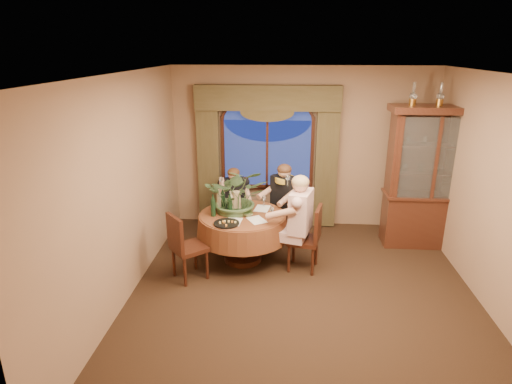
# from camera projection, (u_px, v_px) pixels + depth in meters

# --- Properties ---
(floor) EXTENTS (5.00, 5.00, 0.00)m
(floor) POSITION_uv_depth(u_px,v_px,m) (303.00, 297.00, 5.56)
(floor) COLOR black
(floor) RESTS_ON ground
(wall_back) EXTENTS (4.50, 0.00, 4.50)m
(wall_back) POSITION_uv_depth(u_px,v_px,m) (302.00, 148.00, 7.47)
(wall_back) COLOR #8F6D52
(wall_back) RESTS_ON ground
(wall_right) EXTENTS (0.00, 5.00, 5.00)m
(wall_right) POSITION_uv_depth(u_px,v_px,m) (502.00, 200.00, 4.95)
(wall_right) COLOR #8F6D52
(wall_right) RESTS_ON ground
(ceiling) EXTENTS (5.00, 5.00, 0.00)m
(ceiling) POSITION_uv_depth(u_px,v_px,m) (312.00, 74.00, 4.66)
(ceiling) COLOR white
(ceiling) RESTS_ON wall_back
(window) EXTENTS (1.62, 0.10, 1.32)m
(window) POSITION_uv_depth(u_px,v_px,m) (267.00, 154.00, 7.48)
(window) COLOR navy
(window) RESTS_ON wall_back
(arched_transom) EXTENTS (1.60, 0.06, 0.44)m
(arched_transom) POSITION_uv_depth(u_px,v_px,m) (268.00, 109.00, 7.23)
(arched_transom) COLOR navy
(arched_transom) RESTS_ON wall_back
(drapery_left) EXTENTS (0.38, 0.14, 2.32)m
(drapery_left) POSITION_uv_depth(u_px,v_px,m) (209.00, 161.00, 7.55)
(drapery_left) COLOR #41371D
(drapery_left) RESTS_ON floor
(drapery_right) EXTENTS (0.38, 0.14, 2.32)m
(drapery_right) POSITION_uv_depth(u_px,v_px,m) (326.00, 163.00, 7.40)
(drapery_right) COLOR #41371D
(drapery_right) RESTS_ON floor
(swag_valance) EXTENTS (2.45, 0.16, 0.42)m
(swag_valance) POSITION_uv_depth(u_px,v_px,m) (267.00, 98.00, 7.09)
(swag_valance) COLOR #41371D
(swag_valance) RESTS_ON wall_back
(dining_table) EXTENTS (1.40, 1.40, 0.75)m
(dining_table) POSITION_uv_depth(u_px,v_px,m) (243.00, 237.00, 6.41)
(dining_table) COLOR maroon
(dining_table) RESTS_ON floor
(china_cabinet) EXTENTS (1.39, 0.55, 2.26)m
(china_cabinet) POSITION_uv_depth(u_px,v_px,m) (429.00, 178.00, 6.71)
(china_cabinet) COLOR #37170E
(china_cabinet) RESTS_ON floor
(oil_lamp_left) EXTENTS (0.11, 0.11, 0.34)m
(oil_lamp_left) POSITION_uv_depth(u_px,v_px,m) (413.00, 94.00, 6.32)
(oil_lamp_left) COLOR #A5722D
(oil_lamp_left) RESTS_ON china_cabinet
(oil_lamp_center) EXTENTS (0.11, 0.11, 0.34)m
(oil_lamp_center) POSITION_uv_depth(u_px,v_px,m) (441.00, 94.00, 6.29)
(oil_lamp_center) COLOR #A5722D
(oil_lamp_center) RESTS_ON china_cabinet
(oil_lamp_right) EXTENTS (0.11, 0.11, 0.34)m
(oil_lamp_right) POSITION_uv_depth(u_px,v_px,m) (468.00, 94.00, 6.26)
(oil_lamp_right) COLOR #A5722D
(oil_lamp_right) RESTS_ON china_cabinet
(chair_right) EXTENTS (0.50, 0.50, 0.96)m
(chair_right) POSITION_uv_depth(u_px,v_px,m) (303.00, 238.00, 6.13)
(chair_right) COLOR black
(chair_right) RESTS_ON floor
(chair_back_right) EXTENTS (0.59, 0.59, 0.96)m
(chair_back_right) POSITION_uv_depth(u_px,v_px,m) (280.00, 215.00, 6.96)
(chair_back_right) COLOR black
(chair_back_right) RESTS_ON floor
(chair_back) EXTENTS (0.50, 0.50, 0.96)m
(chair_back) POSITION_uv_depth(u_px,v_px,m) (237.00, 208.00, 7.26)
(chair_back) COLOR black
(chair_back) RESTS_ON floor
(chair_front_left) EXTENTS (0.59, 0.59, 0.96)m
(chair_front_left) POSITION_uv_depth(u_px,v_px,m) (189.00, 246.00, 5.88)
(chair_front_left) COLOR black
(chair_front_left) RESTS_ON floor
(person_pink) EXTENTS (0.59, 0.62, 1.43)m
(person_pink) POSITION_uv_depth(u_px,v_px,m) (300.00, 224.00, 6.02)
(person_pink) COLOR #CDA7A5
(person_pink) RESTS_ON floor
(person_back) EXTENTS (0.52, 0.49, 1.21)m
(person_back) POSITION_uv_depth(u_px,v_px,m) (234.00, 202.00, 7.21)
(person_back) COLOR black
(person_back) RESTS_ON floor
(person_scarf) EXTENTS (0.65, 0.65, 1.34)m
(person_scarf) POSITION_uv_depth(u_px,v_px,m) (284.00, 204.00, 6.94)
(person_scarf) COLOR black
(person_scarf) RESTS_ON floor
(stoneware_vase) EXTENTS (0.16, 0.16, 0.30)m
(stoneware_vase) POSITION_uv_depth(u_px,v_px,m) (236.00, 201.00, 6.38)
(stoneware_vase) COLOR tan
(stoneware_vase) RESTS_ON dining_table
(centerpiece_plant) EXTENTS (0.91, 1.01, 0.79)m
(centerpiece_plant) POSITION_uv_depth(u_px,v_px,m) (237.00, 173.00, 6.22)
(centerpiece_plant) COLOR #3B5834
(centerpiece_plant) RESTS_ON dining_table
(olive_bowl) EXTENTS (0.16, 0.16, 0.05)m
(olive_bowl) POSITION_uv_depth(u_px,v_px,m) (248.00, 214.00, 6.22)
(olive_bowl) COLOR #586035
(olive_bowl) RESTS_ON dining_table
(cheese_platter) EXTENTS (0.36, 0.36, 0.02)m
(cheese_platter) POSITION_uv_depth(u_px,v_px,m) (227.00, 223.00, 5.93)
(cheese_platter) COLOR black
(cheese_platter) RESTS_ON dining_table
(wine_bottle_0) EXTENTS (0.07, 0.07, 0.33)m
(wine_bottle_0) POSITION_uv_depth(u_px,v_px,m) (223.00, 199.00, 6.42)
(wine_bottle_0) COLOR black
(wine_bottle_0) RESTS_ON dining_table
(wine_bottle_1) EXTENTS (0.07, 0.07, 0.33)m
(wine_bottle_1) POSITION_uv_depth(u_px,v_px,m) (219.00, 200.00, 6.39)
(wine_bottle_1) COLOR tan
(wine_bottle_1) RESTS_ON dining_table
(wine_bottle_2) EXTENTS (0.07, 0.07, 0.33)m
(wine_bottle_2) POSITION_uv_depth(u_px,v_px,m) (213.00, 205.00, 6.17)
(wine_bottle_2) COLOR black
(wine_bottle_2) RESTS_ON dining_table
(wine_bottle_3) EXTENTS (0.07, 0.07, 0.33)m
(wine_bottle_3) POSITION_uv_depth(u_px,v_px,m) (230.00, 204.00, 6.20)
(wine_bottle_3) COLOR black
(wine_bottle_3) RESTS_ON dining_table
(wine_bottle_4) EXTENTS (0.07, 0.07, 0.33)m
(wine_bottle_4) POSITION_uv_depth(u_px,v_px,m) (231.00, 202.00, 6.31)
(wine_bottle_4) COLOR tan
(wine_bottle_4) RESTS_ON dining_table
(tasting_paper_0) EXTENTS (0.33, 0.36, 0.00)m
(tasting_paper_0) POSITION_uv_depth(u_px,v_px,m) (257.00, 220.00, 6.07)
(tasting_paper_0) COLOR white
(tasting_paper_0) RESTS_ON dining_table
(tasting_paper_1) EXTENTS (0.25, 0.33, 0.00)m
(tasting_paper_1) POSITION_uv_depth(u_px,v_px,m) (262.00, 208.00, 6.50)
(tasting_paper_1) COLOR white
(tasting_paper_1) RESTS_ON dining_table
(tasting_paper_2) EXTENTS (0.24, 0.32, 0.00)m
(tasting_paper_2) POSITION_uv_depth(u_px,v_px,m) (234.00, 222.00, 6.01)
(tasting_paper_2) COLOR white
(tasting_paper_2) RESTS_ON dining_table
(wine_glass_person_pink) EXTENTS (0.07, 0.07, 0.18)m
(wine_glass_person_pink) POSITION_uv_depth(u_px,v_px,m) (272.00, 212.00, 6.11)
(wine_glass_person_pink) COLOR silver
(wine_glass_person_pink) RESTS_ON dining_table
(wine_glass_person_back) EXTENTS (0.07, 0.07, 0.18)m
(wine_glass_person_back) POSITION_uv_depth(u_px,v_px,m) (238.00, 198.00, 6.68)
(wine_glass_person_back) COLOR silver
(wine_glass_person_back) RESTS_ON dining_table
(wine_glass_person_scarf) EXTENTS (0.07, 0.07, 0.18)m
(wine_glass_person_scarf) POSITION_uv_depth(u_px,v_px,m) (264.00, 201.00, 6.56)
(wine_glass_person_scarf) COLOR silver
(wine_glass_person_scarf) RESTS_ON dining_table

